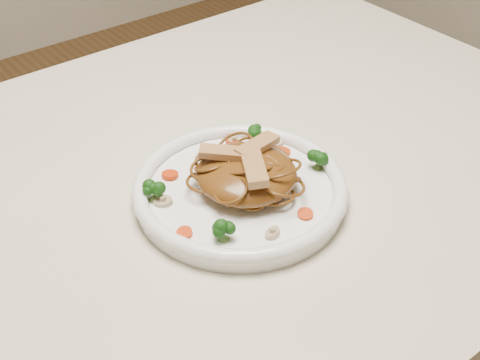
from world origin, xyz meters
TOP-DOWN VIEW (x-y plane):
  - table at (0.00, 0.00)m, footprint 1.20×0.80m
  - plate at (0.01, -0.07)m, footprint 0.34×0.34m
  - noodle_mound at (0.02, -0.07)m, footprint 0.17×0.17m
  - chicken_a at (0.04, -0.06)m, footprint 0.07×0.03m
  - chicken_b at (0.00, -0.05)m, footprint 0.06×0.06m
  - chicken_c at (0.01, -0.09)m, footprint 0.06×0.08m
  - broccoli_0 at (0.09, -0.00)m, footprint 0.03×0.03m
  - broccoli_1 at (-0.09, -0.03)m, footprint 0.03×0.03m
  - broccoli_2 at (-0.06, -0.13)m, footprint 0.03×0.03m
  - broccoli_3 at (0.12, -0.10)m, footprint 0.03×0.03m
  - carrot_0 at (0.06, 0.01)m, footprint 0.02×0.02m
  - carrot_1 at (-0.09, -0.10)m, footprint 0.02×0.02m
  - carrot_2 at (0.10, -0.05)m, footprint 0.03×0.03m
  - carrot_3 at (-0.05, 0.00)m, footprint 0.02×0.02m
  - carrot_4 at (0.04, -0.16)m, footprint 0.02×0.02m
  - mushroom_0 at (-0.01, -0.16)m, footprint 0.02×0.02m
  - mushroom_1 at (0.11, -0.02)m, footprint 0.03×0.03m
  - mushroom_2 at (-0.08, -0.04)m, footprint 0.03×0.03m
  - mushroom_3 at (0.06, 0.01)m, footprint 0.02×0.02m

SIDE VIEW (x-z plane):
  - table at x=0.00m, z-range 0.28..1.03m
  - plate at x=0.01m, z-range 0.75..0.77m
  - carrot_0 at x=0.06m, z-range 0.77..0.77m
  - carrot_1 at x=-0.09m, z-range 0.77..0.77m
  - carrot_2 at x=0.10m, z-range 0.77..0.77m
  - carrot_3 at x=-0.05m, z-range 0.77..0.77m
  - carrot_4 at x=0.04m, z-range 0.77..0.77m
  - mushroom_0 at x=-0.01m, z-range 0.77..0.77m
  - mushroom_1 at x=0.11m, z-range 0.77..0.77m
  - mushroom_2 at x=-0.08m, z-range 0.77..0.77m
  - mushroom_3 at x=0.06m, z-range 0.77..0.77m
  - broccoli_0 at x=0.09m, z-range 0.77..0.79m
  - broccoli_2 at x=-0.06m, z-range 0.77..0.80m
  - broccoli_3 at x=0.12m, z-range 0.77..0.80m
  - broccoli_1 at x=-0.09m, z-range 0.77..0.80m
  - noodle_mound at x=0.02m, z-range 0.77..0.81m
  - chicken_a at x=0.04m, z-range 0.81..0.82m
  - chicken_b at x=0.00m, z-range 0.81..0.82m
  - chicken_c at x=0.01m, z-range 0.81..0.82m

